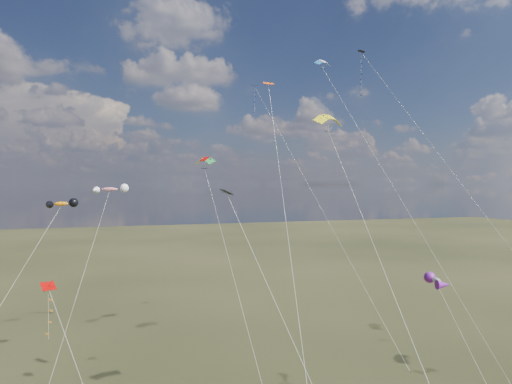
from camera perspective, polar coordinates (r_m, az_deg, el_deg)
name	(u,v)px	position (r m, az deg, el deg)	size (l,w,h in m)	color
diamond_black_high	(373,87)	(67.79, 14.38, 12.57)	(10.67, 29.99, 39.10)	black
diamond_navy_tall	(265,117)	(64.73, 1.15, 9.33)	(10.62, 22.94, 34.12)	#0E1245
diamond_black_mid	(259,264)	(32.56, 0.37, -9.03)	(7.03, 9.54, 19.37)	black
diamond_red_low	(51,318)	(37.26, -24.21, -14.22)	(5.92, 8.55, 12.58)	#9E0402
diamond_orange_center	(281,181)	(34.72, 3.13, 1.44)	(3.25, 17.72, 28.73)	#EB4F0E
parafoil_yellow	(329,118)	(41.22, 9.11, 9.15)	(3.48, 23.82, 26.44)	yellow
parafoil_blue_white	(324,63)	(61.76, 8.53, 15.61)	(12.01, 20.27, 36.28)	#2164A8
parafoil_tricolor	(205,160)	(45.53, -6.40, 3.95)	(4.38, 12.89, 22.81)	gold
novelty_orange_black	(61,204)	(53.94, -23.23, -1.42)	(10.79, 12.03, 18.22)	orange
novelty_white_purple	(437,281)	(37.66, 21.66, -10.30)	(3.25, 7.99, 12.92)	silver
novelty_redwhite_stripe	(109,190)	(54.82, -17.86, 0.29)	(7.86, 12.61, 19.76)	red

